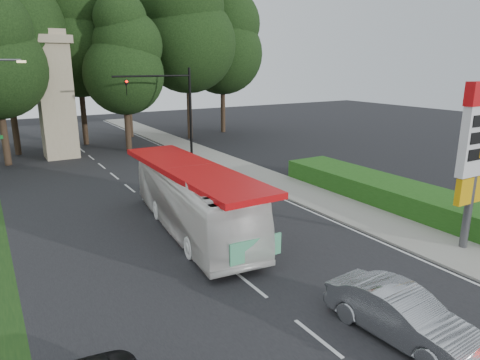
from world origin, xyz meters
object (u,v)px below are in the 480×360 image
traffic_signal_mast (174,101)px  monument (55,95)px  gas_station_pylon (478,144)px  sedan_silver (401,314)px  transit_bus (193,199)px

traffic_signal_mast → monument: 9.76m
gas_station_pylon → traffic_signal_mast: 22.29m
sedan_silver → transit_bus: bearing=93.2°
traffic_signal_mast → monument: size_ratio=0.72×
sedan_silver → monument: bearing=92.3°
transit_bus → traffic_signal_mast: bearing=75.8°
traffic_signal_mast → sedan_silver: traffic_signal_mast is taller
monument → traffic_signal_mast: bearing=-38.0°
gas_station_pylon → traffic_signal_mast: bearing=99.1°
gas_station_pylon → traffic_signal_mast: traffic_signal_mast is taller
traffic_signal_mast → transit_bus: traffic_signal_mast is taller
monument → sedan_silver: size_ratio=2.29×
traffic_signal_mast → transit_bus: (-5.18, -14.22, -3.16)m
monument → sedan_silver: monument is taller
gas_station_pylon → transit_bus: 12.04m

